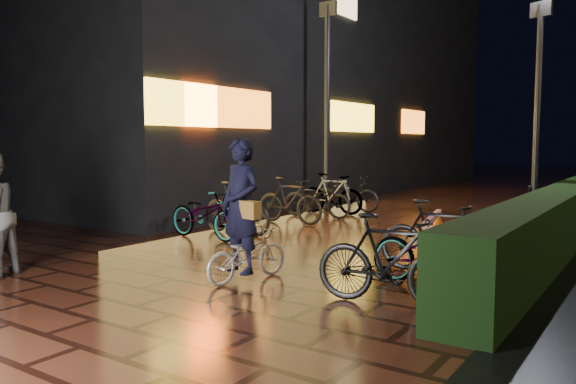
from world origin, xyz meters
The scene contains 9 objects.
ground centered at (0.00, 0.00, 0.00)m, with size 80.00×80.00×0.00m, color #381911.
storefront_block centered at (-9.50, 11.50, 4.50)m, with size 12.09×22.00×9.00m.
lamp_post_hedge centered at (2.54, 5.60, 2.56)m, with size 0.44×0.20×4.66m.
lamp_post_sf centered at (-2.75, 6.14, 3.02)m, with size 0.52×0.15×5.49m.
cyclist centered at (0.27, -1.20, 0.70)m, with size 0.73×1.38×1.88m.
traffic_barrier centered at (2.01, 1.02, 0.38)m, with size 0.81×1.88×0.76m.
cart_assembly centered at (2.80, 4.72, 0.52)m, with size 0.67×0.72×1.02m.
parked_bikes_storefront centered at (-2.22, 3.76, 0.49)m, with size 2.06×6.07×1.03m.
parked_bikes_hedge centered at (2.37, -0.26, 0.50)m, with size 2.01×2.33×1.03m.
Camera 1 is at (4.82, -6.87, 1.82)m, focal length 35.00 mm.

